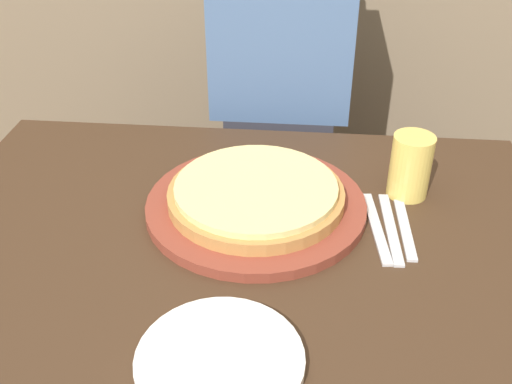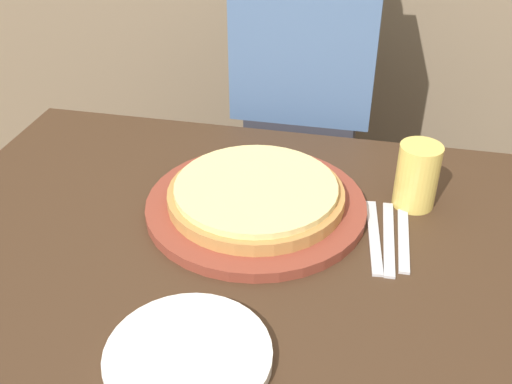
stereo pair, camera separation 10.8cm
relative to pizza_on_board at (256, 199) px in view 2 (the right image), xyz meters
name	(u,v)px [view 2 (the right image)]	position (x,y,z in m)	size (l,w,h in m)	color
dining_table	(234,379)	(-0.03, -0.10, -0.39)	(1.13, 0.83, 0.73)	#3D2819
pizza_on_board	(256,199)	(0.00, 0.00, 0.00)	(0.40, 0.40, 0.06)	brown
beer_glass	(417,173)	(0.28, 0.08, 0.04)	(0.08, 0.08, 0.12)	#E5C65B
dinner_plate	(188,356)	(-0.01, -0.37, -0.02)	(0.23, 0.23, 0.02)	white
fork	(374,236)	(0.22, -0.04, -0.02)	(0.04, 0.21, 0.00)	silver
dinner_knife	(389,238)	(0.24, -0.04, -0.02)	(0.03, 0.21, 0.00)	silver
spoon	(403,240)	(0.27, -0.04, -0.02)	(0.02, 0.18, 0.00)	silver
diner_person	(303,126)	(0.02, 0.50, -0.10)	(0.34, 0.20, 1.32)	#33333D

